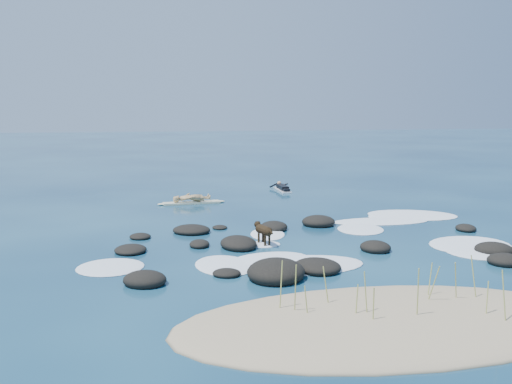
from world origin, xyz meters
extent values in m
plane|color=#0A2642|center=(0.00, 0.00, 0.00)|extent=(160.00, 160.00, 0.00)
ellipsoid|color=#9E8966|center=(0.00, -8.20, 0.00)|extent=(9.00, 4.40, 0.60)
cylinder|color=#A4AB52|center=(-0.52, -8.63, 0.53)|extent=(0.05, 0.08, 0.82)
cylinder|color=#A4AB52|center=(-1.87, -7.85, 0.70)|extent=(0.06, 0.23, 1.14)
cylinder|color=#A4AB52|center=(-0.71, -8.24, 0.50)|extent=(0.10, 0.11, 0.75)
cylinder|color=#A4AB52|center=(-1.68, -8.00, 0.48)|extent=(0.11, 0.05, 0.71)
cylinder|color=#A4AB52|center=(1.16, -7.81, 0.59)|extent=(0.18, 0.23, 0.92)
cylinder|color=#A4AB52|center=(-0.52, -8.24, 0.63)|extent=(0.10, 0.07, 1.02)
cylinder|color=#A4AB52|center=(0.42, -8.58, 0.69)|extent=(0.07, 0.11, 1.14)
cylinder|color=#A4AB52|center=(-2.10, -7.56, 0.69)|extent=(0.08, 0.04, 1.14)
cylinder|color=#A4AB52|center=(1.72, -7.76, 0.62)|extent=(0.21, 0.21, 0.97)
cylinder|color=#A4AB52|center=(1.89, -8.66, 0.52)|extent=(0.10, 0.11, 0.79)
cylinder|color=#A4AB52|center=(1.31, -7.39, 0.55)|extent=(0.15, 0.12, 0.85)
cylinder|color=#A4AB52|center=(2.04, -8.98, 0.67)|extent=(0.06, 0.20, 1.09)
cylinder|color=#A4AB52|center=(-1.11, -7.51, 0.60)|extent=(0.17, 0.04, 0.95)
cylinder|color=#A4AB52|center=(2.20, -7.67, 0.65)|extent=(0.18, 0.10, 1.06)
ellipsoid|color=black|center=(-0.35, 0.92, 0.10)|extent=(1.19, 1.31, 0.39)
ellipsoid|color=black|center=(1.45, 1.35, 0.12)|extent=(1.61, 1.59, 0.48)
ellipsoid|color=black|center=(6.33, -0.50, 0.07)|extent=(0.97, 1.10, 0.29)
ellipsoid|color=black|center=(-3.19, -1.06, 0.07)|extent=(0.74, 0.89, 0.28)
ellipsoid|color=black|center=(-4.88, -4.64, 0.11)|extent=(1.41, 1.35, 0.44)
ellipsoid|color=black|center=(5.42, -3.56, 0.11)|extent=(1.45, 1.39, 0.45)
ellipsoid|color=black|center=(-5.04, 0.44, 0.05)|extent=(0.89, 0.93, 0.22)
ellipsoid|color=black|center=(2.04, -2.59, 0.10)|extent=(1.08, 1.15, 0.40)
ellipsoid|color=black|center=(-3.28, 0.98, 0.09)|extent=(1.71, 1.64, 0.36)
ellipsoid|color=black|center=(-0.32, -4.29, 0.10)|extent=(1.71, 1.75, 0.40)
ellipsoid|color=black|center=(-2.78, -4.30, 0.06)|extent=(0.91, 0.84, 0.24)
ellipsoid|color=black|center=(-5.31, -1.36, 0.07)|extent=(1.05, 1.16, 0.28)
ellipsoid|color=black|center=(5.02, -4.68, 0.10)|extent=(1.10, 1.07, 0.39)
ellipsoid|color=black|center=(-1.57, -4.77, 0.16)|extent=(2.08, 2.14, 0.66)
ellipsoid|color=black|center=(-2.00, -1.40, 0.12)|extent=(1.33, 1.58, 0.46)
ellipsoid|color=black|center=(-2.23, 1.46, 0.04)|extent=(0.55, 0.62, 0.15)
ellipsoid|color=white|center=(-2.72, -3.38, 0.01)|extent=(1.88, 2.39, 0.12)
ellipsoid|color=white|center=(5.17, -3.35, 0.01)|extent=(2.36, 2.23, 0.12)
ellipsoid|color=white|center=(5.73, 2.47, 0.01)|extent=(4.12, 3.32, 0.12)
ellipsoid|color=white|center=(4.94, 2.27, 0.01)|extent=(2.28, 1.75, 0.12)
ellipsoid|color=white|center=(-0.56, -3.75, 0.01)|extent=(3.55, 2.10, 0.12)
ellipsoid|color=white|center=(-5.81, -2.97, 0.01)|extent=(2.34, 2.32, 0.12)
ellipsoid|color=white|center=(5.27, -2.52, 0.01)|extent=(3.44, 3.22, 0.12)
ellipsoid|color=white|center=(-1.35, -3.07, 0.01)|extent=(2.79, 2.28, 0.12)
ellipsoid|color=white|center=(-0.74, 0.18, 0.01)|extent=(1.49, 2.10, 0.12)
ellipsoid|color=white|center=(3.97, 1.50, 0.01)|extent=(3.85, 1.64, 0.12)
ellipsoid|color=white|center=(2.70, 0.33, 0.01)|extent=(2.19, 2.40, 0.12)
ellipsoid|color=white|center=(-1.17, -1.23, 0.01)|extent=(1.10, 0.90, 0.12)
cube|color=beige|center=(-2.82, 6.90, 0.05)|extent=(2.60, 0.78, 0.09)
ellipsoid|color=beige|center=(-1.55, 7.02, 0.05)|extent=(0.54, 0.34, 0.09)
ellipsoid|color=beige|center=(-4.09, 6.77, 0.05)|extent=(0.54, 0.34, 0.09)
imported|color=tan|center=(-2.82, 6.90, 0.92)|extent=(0.45, 0.64, 1.66)
cube|color=white|center=(2.14, 9.96, 0.05)|extent=(0.50, 2.08, 0.08)
ellipsoid|color=white|center=(2.12, 10.99, 0.05)|extent=(0.25, 0.45, 0.08)
cube|color=black|center=(2.14, 9.96, 0.19)|extent=(0.39, 1.27, 0.21)
sphere|color=tan|center=(2.13, 10.69, 0.30)|extent=(0.22, 0.22, 0.22)
cylinder|color=black|center=(1.86, 10.83, 0.18)|extent=(0.51, 0.29, 0.23)
cylinder|color=black|center=(2.39, 10.84, 0.18)|extent=(0.51, 0.27, 0.23)
cube|color=black|center=(2.15, 9.25, 0.15)|extent=(0.33, 0.52, 0.13)
cylinder|color=black|center=(-1.17, -1.33, 0.50)|extent=(0.45, 0.65, 0.28)
sphere|color=black|center=(-1.26, -1.08, 0.50)|extent=(0.38, 0.38, 0.30)
sphere|color=black|center=(-1.09, -1.58, 0.50)|extent=(0.34, 0.34, 0.27)
sphere|color=black|center=(-1.31, -0.92, 0.60)|extent=(0.27, 0.27, 0.21)
cone|color=black|center=(-1.35, -0.79, 0.59)|extent=(0.15, 0.16, 0.11)
cone|color=black|center=(-1.36, -0.94, 0.69)|extent=(0.12, 0.10, 0.10)
cone|color=black|center=(-1.25, -0.91, 0.69)|extent=(0.12, 0.10, 0.10)
cylinder|color=black|center=(-1.31, -1.16, 0.19)|extent=(0.09, 0.09, 0.39)
cylinder|color=black|center=(-1.16, -1.11, 0.19)|extent=(0.09, 0.09, 0.39)
cylinder|color=black|center=(-1.18, -1.55, 0.19)|extent=(0.09, 0.09, 0.39)
cylinder|color=black|center=(-1.04, -1.50, 0.19)|extent=(0.09, 0.09, 0.39)
cylinder|color=black|center=(-1.05, -1.71, 0.55)|extent=(0.13, 0.28, 0.17)
camera|label=1|loc=(-4.74, -18.56, 4.40)|focal=40.00mm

